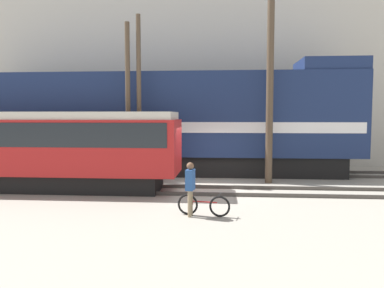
% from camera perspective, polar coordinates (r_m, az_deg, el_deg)
% --- Properties ---
extents(ground_plane, '(120.00, 120.00, 0.00)m').
position_cam_1_polar(ground_plane, '(15.44, 1.84, -6.76)').
color(ground_plane, '#9E998C').
extents(track_near, '(60.00, 1.50, 0.14)m').
position_cam_1_polar(track_near, '(14.68, 1.70, -7.06)').
color(track_near, '#47423D').
rests_on(track_near, ground).
extents(track_far, '(60.00, 1.50, 0.14)m').
position_cam_1_polar(track_far, '(19.19, 2.39, -4.36)').
color(track_far, '#47423D').
rests_on(track_far, ground).
extents(building_backdrop, '(30.39, 6.00, 11.46)m').
position_cam_1_polar(building_backdrop, '(25.76, 3.00, 10.48)').
color(building_backdrop, beige).
rests_on(building_backdrop, ground).
extents(freight_locomotive, '(20.59, 3.04, 5.66)m').
position_cam_1_polar(freight_locomotive, '(19.26, -5.69, 3.35)').
color(freight_locomotive, black).
rests_on(freight_locomotive, ground).
extents(streetcar, '(12.47, 2.54, 3.12)m').
position_cam_1_polar(streetcar, '(16.45, -24.23, -0.18)').
color(streetcar, black).
rests_on(streetcar, ground).
extents(bicycle, '(1.58, 0.47, 0.69)m').
position_cam_1_polar(bicycle, '(11.23, 1.78, -9.32)').
color(bicycle, black).
rests_on(bicycle, ground).
extents(person, '(0.28, 0.39, 1.61)m').
position_cam_1_polar(person, '(11.04, -0.27, -6.10)').
color(person, '#8C7A5B').
rests_on(person, ground).
extents(utility_pole_left, '(0.22, 0.22, 7.13)m').
position_cam_1_polar(utility_pole_left, '(17.20, -9.73, 6.26)').
color(utility_pole_left, '#4C3D2D').
rests_on(utility_pole_left, ground).
extents(utility_pole_center, '(0.21, 0.21, 7.45)m').
position_cam_1_polar(utility_pole_center, '(17.09, -8.08, 6.83)').
color(utility_pole_center, '#4C3D2D').
rests_on(utility_pole_center, ground).
extents(utility_pole_right, '(0.31, 0.31, 8.09)m').
position_cam_1_polar(utility_pole_right, '(16.83, 11.77, 7.91)').
color(utility_pole_right, '#4C3D2D').
rests_on(utility_pole_right, ground).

